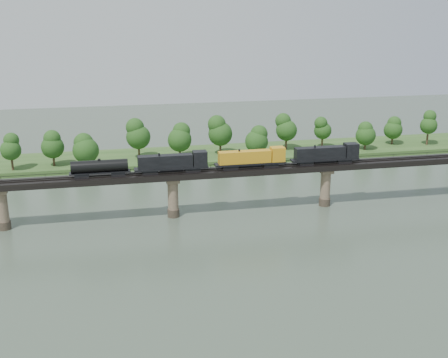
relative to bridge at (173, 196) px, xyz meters
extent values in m
plane|color=#364536|center=(0.00, -30.00, -5.46)|extent=(400.00, 400.00, 0.00)
cube|color=#2E4F1F|center=(0.00, 55.00, -4.66)|extent=(300.00, 24.00, 1.60)
cylinder|color=#473A2D|center=(-40.00, 0.00, -4.46)|extent=(3.00, 3.00, 2.00)
cylinder|color=#806A53|center=(-40.00, 0.00, 0.04)|extent=(2.60, 2.60, 9.00)
cube|color=#806A53|center=(-40.00, 0.00, 4.04)|extent=(3.20, 3.20, 1.00)
cylinder|color=#473A2D|center=(0.00, 0.00, -4.46)|extent=(3.00, 3.00, 2.00)
cylinder|color=#806A53|center=(0.00, 0.00, 0.04)|extent=(2.60, 2.60, 9.00)
cube|color=#806A53|center=(0.00, 0.00, 4.04)|extent=(3.20, 3.20, 1.00)
cylinder|color=#473A2D|center=(40.00, 0.00, -4.46)|extent=(3.00, 3.00, 2.00)
cylinder|color=#806A53|center=(40.00, 0.00, 0.04)|extent=(2.60, 2.60, 9.00)
cube|color=#806A53|center=(40.00, 0.00, 4.04)|extent=(3.20, 3.20, 1.00)
cube|color=black|center=(0.00, 0.00, 5.29)|extent=(220.00, 5.00, 1.50)
cube|color=black|center=(0.00, -0.75, 6.12)|extent=(220.00, 0.12, 0.16)
cube|color=black|center=(0.00, 0.75, 6.12)|extent=(220.00, 0.12, 0.16)
cube|color=black|center=(0.00, -2.40, 6.74)|extent=(220.00, 0.10, 0.10)
cube|color=black|center=(0.00, 2.40, 6.74)|extent=(220.00, 0.10, 0.10)
cube|color=black|center=(0.00, -2.40, 6.39)|extent=(0.08, 0.08, 0.70)
cube|color=black|center=(0.00, 2.40, 6.39)|extent=(0.08, 0.08, 0.70)
cylinder|color=#382619|center=(-44.43, 46.31, -2.10)|extent=(0.70, 0.70, 3.51)
sphere|color=#184112|center=(-44.43, 46.31, 2.57)|extent=(6.31, 6.31, 6.31)
sphere|color=#184112|center=(-44.43, 46.31, 5.50)|extent=(4.73, 4.73, 4.73)
cylinder|color=#382619|center=(-32.24, 48.84, -2.19)|extent=(0.70, 0.70, 3.34)
sphere|color=#184112|center=(-32.24, 48.84, 2.27)|extent=(7.18, 7.18, 7.18)
sphere|color=#184112|center=(-32.24, 48.84, 5.06)|extent=(5.39, 5.39, 5.39)
cylinder|color=#382619|center=(-22.01, 46.15, -2.45)|extent=(0.70, 0.70, 2.83)
sphere|color=#184112|center=(-22.01, 46.15, 1.32)|extent=(8.26, 8.26, 8.26)
sphere|color=#184112|center=(-22.01, 46.15, 3.68)|extent=(6.19, 6.19, 6.19)
cylinder|color=#382619|center=(-5.04, 52.68, -1.88)|extent=(0.70, 0.70, 3.96)
sphere|color=#184112|center=(-5.04, 52.68, 3.41)|extent=(8.07, 8.07, 8.07)
sphere|color=#184112|center=(-5.04, 52.68, 6.71)|extent=(6.05, 6.05, 6.05)
cylinder|color=#382619|center=(8.52, 51.14, -2.23)|extent=(0.70, 0.70, 3.27)
sphere|color=#184112|center=(8.52, 51.14, 2.13)|extent=(8.03, 8.03, 8.03)
sphere|color=#184112|center=(8.52, 51.14, 4.85)|extent=(6.02, 6.02, 6.02)
cylinder|color=#382619|center=(22.65, 52.31, -1.90)|extent=(0.70, 0.70, 3.92)
sphere|color=#184112|center=(22.65, 52.31, 3.33)|extent=(8.29, 8.29, 8.29)
sphere|color=#184112|center=(22.65, 52.31, 6.60)|extent=(6.21, 6.21, 6.21)
cylinder|color=#382619|center=(33.59, 45.35, -2.35)|extent=(0.70, 0.70, 3.02)
sphere|color=#184112|center=(33.59, 45.35, 1.69)|extent=(7.74, 7.74, 7.74)
sphere|color=#184112|center=(33.59, 45.35, 4.21)|extent=(5.80, 5.80, 5.80)
cylinder|color=#382619|center=(46.81, 54.03, -1.96)|extent=(0.70, 0.70, 3.80)
sphere|color=#184112|center=(46.81, 54.03, 3.10)|extent=(7.47, 7.47, 7.47)
sphere|color=#184112|center=(46.81, 54.03, 6.27)|extent=(5.60, 5.60, 5.60)
cylinder|color=#382619|center=(60.48, 54.26, -2.17)|extent=(0.70, 0.70, 3.38)
sphere|color=#184112|center=(60.48, 54.26, 2.34)|extent=(6.23, 6.23, 6.23)
sphere|color=#184112|center=(60.48, 54.26, 5.16)|extent=(4.67, 4.67, 4.67)
cylinder|color=#382619|center=(74.35, 48.39, -2.47)|extent=(0.70, 0.70, 2.77)
sphere|color=#184112|center=(74.35, 48.39, 1.22)|extent=(7.04, 7.04, 7.04)
sphere|color=#184112|center=(74.35, 48.39, 3.54)|extent=(5.28, 5.28, 5.28)
cylinder|color=#382619|center=(87.62, 53.57, -2.39)|extent=(0.70, 0.70, 2.94)
sphere|color=#184112|center=(87.62, 53.57, 1.54)|extent=(6.73, 6.73, 6.73)
sphere|color=#184112|center=(87.62, 53.57, 3.99)|extent=(5.05, 5.05, 5.05)
cylinder|color=#382619|center=(99.73, 50.10, -1.89)|extent=(0.70, 0.70, 3.94)
sphere|color=#184112|center=(99.73, 50.10, 3.37)|extent=(6.17, 6.17, 6.17)
sphere|color=#184112|center=(99.73, 50.10, 6.65)|extent=(4.62, 4.62, 4.62)
cube|color=black|center=(44.60, 0.00, 6.56)|extent=(3.78, 2.27, 1.04)
cube|color=black|center=(34.22, 0.00, 6.56)|extent=(3.78, 2.27, 1.04)
cube|color=black|center=(39.41, 0.00, 7.22)|extent=(17.94, 2.83, 0.47)
cube|color=black|center=(37.99, 0.00, 8.97)|extent=(13.22, 2.55, 3.02)
cube|color=black|center=(46.49, 0.00, 9.25)|extent=(3.40, 2.83, 3.59)
cylinder|color=black|center=(39.41, 0.00, 6.70)|extent=(5.66, 1.32, 1.32)
cube|color=black|center=(24.78, 0.00, 6.56)|extent=(3.78, 2.27, 1.04)
cube|color=black|center=(14.39, 0.00, 6.56)|extent=(3.78, 2.27, 1.04)
cube|color=black|center=(19.58, 0.00, 7.22)|extent=(17.94, 2.83, 0.47)
cube|color=#C38417|center=(18.17, 0.00, 8.97)|extent=(13.22, 2.55, 3.02)
cube|color=#C38417|center=(26.66, 0.00, 9.25)|extent=(3.40, 2.83, 3.59)
cylinder|color=black|center=(19.58, 0.00, 6.70)|extent=(5.66, 1.32, 1.32)
cube|color=black|center=(4.95, 0.00, 6.56)|extent=(3.78, 2.27, 1.04)
cube|color=black|center=(-5.43, 0.00, 6.56)|extent=(3.78, 2.27, 1.04)
cube|color=black|center=(-0.24, 0.00, 7.22)|extent=(17.94, 2.83, 0.47)
cube|color=black|center=(-1.66, 0.00, 8.97)|extent=(13.22, 2.55, 3.02)
cube|color=black|center=(6.84, 0.00, 9.25)|extent=(3.40, 2.83, 3.59)
cylinder|color=black|center=(-0.24, 0.00, 6.70)|extent=(5.66, 1.32, 1.32)
cube|color=black|center=(-12.99, 0.00, 6.56)|extent=(3.30, 2.08, 1.04)
cube|color=black|center=(-21.48, 0.00, 6.56)|extent=(3.30, 2.08, 1.04)
cube|color=black|center=(-17.23, 0.00, 7.17)|extent=(14.16, 2.27, 0.28)
cylinder|color=black|center=(-17.23, 0.00, 8.68)|extent=(13.22, 2.83, 2.83)
cylinder|color=black|center=(-17.23, 0.00, 10.19)|extent=(0.66, 0.66, 0.47)
camera|label=1|loc=(-14.77, -131.03, 44.73)|focal=45.00mm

